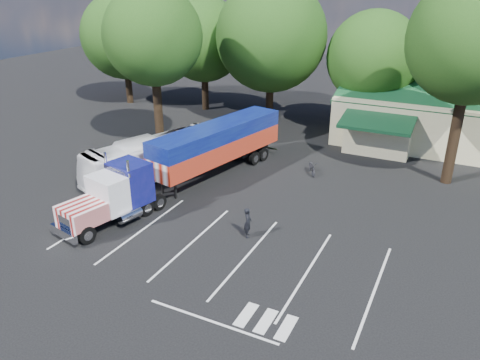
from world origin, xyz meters
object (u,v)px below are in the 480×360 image
at_px(silver_sedan, 386,140).
at_px(bicycle, 312,167).
at_px(tour_bus, 154,157).
at_px(semi_truck, 194,154).
at_px(woman, 248,222).

bearing_deg(silver_sedan, bicycle, 178.98).
bearing_deg(tour_bus, bicycle, 50.03).
bearing_deg(bicycle, tour_bus, -179.99).
relative_size(semi_truck, silver_sedan, 4.83).
distance_m(semi_truck, tour_bus, 3.26).
distance_m(tour_bus, silver_sedan, 19.08).
height_order(woman, tour_bus, tour_bus).
distance_m(semi_truck, bicycle, 8.60).
bearing_deg(silver_sedan, tour_bus, 158.61).
relative_size(woman, silver_sedan, 0.45).
bearing_deg(silver_sedan, semi_truck, 165.96).
height_order(semi_truck, tour_bus, semi_truck).
bearing_deg(woman, silver_sedan, -33.59).
relative_size(bicycle, silver_sedan, 0.50).
relative_size(tour_bus, silver_sedan, 2.76).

